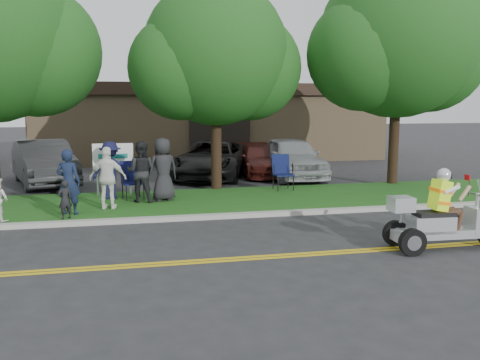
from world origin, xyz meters
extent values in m
plane|color=#28282B|center=(0.00, 0.00, 0.00)|extent=(120.00, 120.00, 0.00)
cube|color=gold|center=(0.00, -0.58, 0.01)|extent=(60.00, 0.10, 0.01)
cube|color=gold|center=(0.00, -0.42, 0.01)|extent=(60.00, 0.10, 0.01)
cube|color=#A8A89E|center=(0.00, 3.05, 0.06)|extent=(60.00, 0.25, 0.12)
cube|color=#1D5516|center=(0.00, 5.20, 0.06)|extent=(60.00, 4.00, 0.10)
cube|color=#9E7F5B|center=(2.00, 19.00, 2.00)|extent=(18.00, 8.00, 4.00)
cube|color=black|center=(2.00, 14.95, 3.70)|extent=(18.00, 0.30, 0.60)
sphere|color=#1E4F16|center=(-5.15, 7.30, 4.59)|extent=(4.05, 4.05, 4.05)
cylinder|color=#332114|center=(0.50, 7.20, 2.10)|extent=(0.36, 0.36, 4.20)
sphere|color=#1E4F16|center=(0.50, 7.20, 4.65)|extent=(4.80, 4.80, 4.80)
sphere|color=#1E4F16|center=(1.70, 7.50, 4.20)|extent=(3.60, 3.60, 3.60)
sphere|color=#1E4F16|center=(-0.70, 7.00, 4.12)|extent=(3.36, 3.36, 3.36)
cylinder|color=#332114|center=(7.00, 7.00, 2.38)|extent=(0.36, 0.36, 4.76)
sphere|color=#1E4F16|center=(7.00, 7.00, 5.27)|extent=(5.60, 5.60, 5.60)
sphere|color=#1E4F16|center=(8.40, 7.30, 4.76)|extent=(4.20, 4.20, 4.20)
sphere|color=#1E4F16|center=(5.60, 6.80, 4.68)|extent=(3.92, 3.92, 3.92)
cylinder|color=silver|center=(-3.40, 6.60, 0.55)|extent=(0.06, 0.06, 1.10)
cylinder|color=silver|center=(-2.40, 6.60, 0.55)|extent=(0.06, 0.06, 1.10)
cube|color=white|center=(-2.90, 6.60, 1.35)|extent=(1.25, 0.06, 0.80)
cylinder|color=black|center=(3.03, -1.02, 0.27)|extent=(0.56, 0.17, 0.55)
cylinder|color=black|center=(3.06, -0.31, 0.27)|extent=(0.56, 0.17, 0.55)
cube|color=silver|center=(3.93, -0.71, 0.33)|extent=(1.88, 0.53, 0.18)
cube|color=silver|center=(3.63, -0.69, 0.54)|extent=(0.90, 0.49, 0.34)
cube|color=black|center=(3.68, -0.70, 0.75)|extent=(0.80, 0.45, 0.10)
cube|color=silver|center=(4.71, -0.74, 0.59)|extent=(0.46, 0.49, 0.54)
cube|color=silver|center=(2.95, -0.66, 0.98)|extent=(0.46, 0.43, 0.29)
cube|color=#B9EE19|center=(3.79, -0.70, 1.14)|extent=(0.35, 0.41, 0.64)
sphere|color=silver|center=(3.85, -0.70, 1.55)|extent=(0.28, 0.28, 0.28)
cylinder|color=black|center=(-2.51, 5.45, 0.35)|extent=(0.03, 0.03, 0.48)
cylinder|color=black|center=(-2.00, 5.58, 0.35)|extent=(0.03, 0.03, 0.48)
cylinder|color=black|center=(-2.63, 5.92, 0.35)|extent=(0.03, 0.03, 0.48)
cylinder|color=black|center=(-2.12, 6.05, 0.35)|extent=(0.03, 0.03, 0.48)
cube|color=#0F134A|center=(-2.32, 5.75, 0.60)|extent=(0.72, 0.68, 0.04)
cube|color=#0F134A|center=(-2.38, 6.00, 0.93)|extent=(0.63, 0.32, 0.65)
cylinder|color=black|center=(2.39, 6.13, 0.35)|extent=(0.03, 0.03, 0.50)
cylinder|color=black|center=(2.93, 6.16, 0.35)|extent=(0.03, 0.03, 0.50)
cylinder|color=black|center=(2.36, 6.63, 0.35)|extent=(0.03, 0.03, 0.50)
cylinder|color=black|center=(2.90, 6.66, 0.35)|extent=(0.03, 0.03, 0.50)
cube|color=#0E1441|center=(2.64, 6.39, 0.61)|extent=(0.65, 0.60, 0.05)
cube|color=#0E1441|center=(2.63, 6.66, 0.95)|extent=(0.63, 0.22, 0.67)
imported|color=#141E38|center=(-3.97, 3.94, 0.97)|extent=(0.72, 0.58, 1.72)
imported|color=black|center=(-2.08, 5.27, 1.01)|extent=(1.05, 0.93, 1.80)
imported|color=white|center=(-2.99, 4.44, 0.97)|extent=(1.07, 0.62, 1.72)
imported|color=#14163A|center=(-2.97, 5.99, 0.98)|extent=(1.23, 0.85, 1.75)
imported|color=black|center=(-1.43, 5.35, 1.05)|extent=(1.07, 0.86, 1.89)
imported|color=black|center=(-4.01, 3.40, 0.60)|extent=(0.43, 0.39, 0.98)
imported|color=#2E2E30|center=(-5.50, 9.99, 0.82)|extent=(3.16, 5.30, 1.65)
imported|color=black|center=(0.89, 10.41, 0.76)|extent=(4.29, 6.00, 1.52)
imported|color=#42140F|center=(2.97, 10.70, 0.64)|extent=(1.96, 4.46, 1.27)
imported|color=#999CA0|center=(4.00, 9.69, 0.83)|extent=(2.09, 4.94, 1.66)
camera|label=1|loc=(-2.38, -9.80, 2.99)|focal=38.00mm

